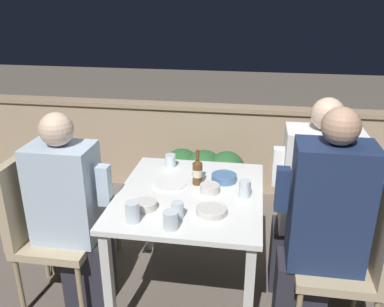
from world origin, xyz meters
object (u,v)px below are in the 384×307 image
(chair_left_far, at_px, (63,192))
(person_blue_shirt, at_px, (72,212))
(person_navy_jumper, at_px, (321,227))
(person_white_polo, at_px, (312,200))
(chair_left_near, at_px, (41,218))
(beer_bottle, at_px, (197,171))
(potted_plant, at_px, (51,175))
(chair_right_far, at_px, (345,214))
(chair_right_near, at_px, (358,248))

(chair_left_far, bearing_deg, person_blue_shirt, -56.27)
(person_navy_jumper, xyz_separation_m, person_white_polo, (-0.01, 0.36, -0.03))
(chair_left_near, xyz_separation_m, beer_bottle, (0.92, 0.27, 0.26))
(potted_plant, bearing_deg, beer_bottle, -24.85)
(chair_right_far, height_order, beer_bottle, chair_right_far)
(chair_right_far, xyz_separation_m, person_white_polo, (-0.21, -0.00, 0.08))
(chair_left_near, bearing_deg, chair_left_far, 93.38)
(person_blue_shirt, height_order, chair_right_far, person_blue_shirt)
(person_blue_shirt, relative_size, person_navy_jumper, 0.93)
(chair_right_near, bearing_deg, beer_bottle, 162.82)
(chair_right_near, xyz_separation_m, potted_plant, (-2.25, 0.90, -0.15))
(chair_left_near, height_order, beer_bottle, chair_left_near)
(chair_left_far, height_order, chair_right_far, same)
(person_navy_jumper, xyz_separation_m, potted_plant, (-2.04, 0.90, -0.26))
(chair_right_far, bearing_deg, person_blue_shirt, -168.00)
(chair_left_near, height_order, person_white_polo, person_white_polo)
(person_navy_jumper, height_order, potted_plant, person_navy_jumper)
(chair_left_far, relative_size, person_white_polo, 0.74)
(person_blue_shirt, distance_m, chair_left_far, 0.42)
(chair_left_far, bearing_deg, chair_left_near, -86.62)
(chair_left_far, relative_size, chair_right_near, 1.00)
(person_blue_shirt, bearing_deg, person_navy_jumper, -0.57)
(chair_left_near, height_order, person_blue_shirt, person_blue_shirt)
(chair_right_near, bearing_deg, person_blue_shirt, 179.50)
(chair_right_far, bearing_deg, beer_bottle, -175.22)
(chair_left_near, xyz_separation_m, person_blue_shirt, (0.21, 0.00, 0.06))
(person_blue_shirt, distance_m, beer_bottle, 0.79)
(chair_left_near, bearing_deg, chair_right_far, 10.66)
(chair_left_far, bearing_deg, person_navy_jumper, -12.24)
(person_blue_shirt, bearing_deg, person_white_polo, 13.70)
(chair_right_near, bearing_deg, chair_right_far, 90.67)
(beer_bottle, xyz_separation_m, potted_plant, (-1.33, 0.62, -0.41))
(person_navy_jumper, bearing_deg, person_blue_shirt, 179.43)
(person_blue_shirt, distance_m, chair_right_far, 1.66)
(person_white_polo, relative_size, potted_plant, 1.89)
(person_blue_shirt, relative_size, chair_right_near, 1.29)
(person_navy_jumper, height_order, beer_bottle, person_navy_jumper)
(person_navy_jumper, distance_m, beer_bottle, 0.78)
(chair_right_far, bearing_deg, person_white_polo, -180.00)
(chair_right_near, distance_m, potted_plant, 2.43)
(chair_left_near, bearing_deg, beer_bottle, 16.27)
(chair_right_near, height_order, potted_plant, chair_right_near)
(person_navy_jumper, bearing_deg, chair_left_far, 167.76)
(chair_left_far, xyz_separation_m, chair_right_far, (1.86, 0.00, 0.00))
(person_white_polo, bearing_deg, beer_bottle, -173.82)
(person_navy_jumper, bearing_deg, chair_right_near, -0.00)
(chair_left_far, bearing_deg, chair_right_far, 0.04)
(chair_left_near, relative_size, person_white_polo, 0.74)
(chair_left_near, distance_m, person_navy_jumper, 1.64)
(potted_plant, bearing_deg, person_white_polo, -14.86)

